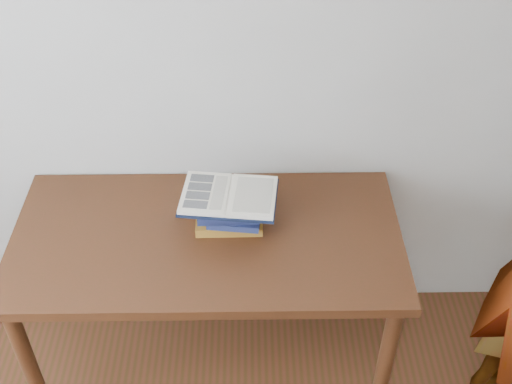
{
  "coord_description": "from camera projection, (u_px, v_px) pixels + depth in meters",
  "views": [
    {
      "loc": [
        0.24,
        -0.31,
        2.42
      ],
      "look_at": [
        0.26,
        1.36,
        0.99
      ],
      "focal_mm": 45.0,
      "sensor_mm": 36.0,
      "label": 1
    }
  ],
  "objects": [
    {
      "name": "open_book",
      "position": [
        229.0,
        196.0,
        2.3
      ],
      "size": [
        0.37,
        0.28,
        0.03
      ],
      "rotation": [
        0.0,
        0.0,
        -0.11
      ],
      "color": "black",
      "rests_on": "book_stack"
    },
    {
      "name": "desk",
      "position": [
        208.0,
        253.0,
        2.42
      ],
      "size": [
        1.44,
        0.72,
        0.77
      ],
      "color": "#401D10",
      "rests_on": "ground"
    },
    {
      "name": "book_stack",
      "position": [
        231.0,
        210.0,
        2.36
      ],
      "size": [
        0.25,
        0.2,
        0.13
      ],
      "color": "olive",
      "rests_on": "desk"
    }
  ]
}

